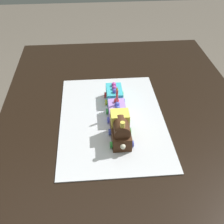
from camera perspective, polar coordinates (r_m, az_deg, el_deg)
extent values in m
plane|color=#6B6054|center=(1.72, 1.95, -20.55)|extent=(8.00, 8.00, 0.00)
cube|color=black|center=(1.17, 2.67, -1.16)|extent=(1.40, 1.00, 0.03)
cube|color=black|center=(1.99, 12.79, 2.48)|extent=(0.07, 0.07, 0.71)
cube|color=black|center=(1.93, -13.14, 1.23)|extent=(0.07, 0.07, 0.71)
cube|color=silver|center=(1.14, 0.00, -1.28)|extent=(0.60, 0.40, 0.00)
cube|color=#472816|center=(1.03, 1.69, -4.40)|extent=(0.12, 0.06, 0.05)
cylinder|color=#472816|center=(0.99, 1.84, -3.07)|extent=(0.08, 0.05, 0.05)
cube|color=#F4E04C|center=(1.03, 1.53, -1.15)|extent=(0.06, 0.06, 0.04)
cylinder|color=#F4E04C|center=(0.95, 2.06, -2.70)|extent=(0.02, 0.02, 0.03)
sphere|color=#F4EFCC|center=(0.97, 2.14, -6.71)|extent=(0.02, 0.02, 0.02)
cylinder|color=#4C59D8|center=(1.02, 3.92, -6.15)|extent=(0.02, 0.01, 0.02)
cylinder|color=green|center=(1.07, 3.41, -3.64)|extent=(0.02, 0.01, 0.02)
cylinder|color=green|center=(1.01, -0.15, -6.40)|extent=(0.02, 0.01, 0.02)
cylinder|color=#4C59D8|center=(1.06, -0.46, -3.86)|extent=(0.02, 0.01, 0.02)
cube|color=#AD84E0|center=(1.13, 0.98, 0.08)|extent=(0.10, 0.06, 0.06)
cylinder|color=green|center=(1.12, 2.94, -1.37)|extent=(0.02, 0.01, 0.02)
cylinder|color=orange|center=(1.16, 2.61, 0.30)|extent=(0.02, 0.01, 0.02)
cylinder|color=#4C59D8|center=(1.11, -0.73, -1.56)|extent=(0.02, 0.01, 0.02)
cylinder|color=green|center=(1.16, -0.93, 0.13)|extent=(0.02, 0.01, 0.02)
sphere|color=red|center=(1.13, 0.88, 2.22)|extent=(0.02, 0.02, 0.02)
sphere|color=#4C59D8|center=(1.11, 1.00, 1.48)|extent=(0.02, 0.02, 0.02)
sphere|color=#4C59D8|center=(1.09, 1.13, 0.72)|extent=(0.02, 0.02, 0.02)
cube|color=#38B7C6|center=(1.22, 0.44, 3.38)|extent=(0.10, 0.06, 0.06)
cylinder|color=#4C59D8|center=(1.21, 2.25, 2.07)|extent=(0.02, 0.01, 0.02)
cylinder|color=green|center=(1.26, 1.96, 3.50)|extent=(0.02, 0.01, 0.02)
cylinder|color=yellow|center=(1.21, -1.15, 1.91)|extent=(0.02, 0.01, 0.02)
cylinder|color=red|center=(1.25, -1.32, 3.35)|extent=(0.02, 0.01, 0.02)
sphere|color=#D84CB2|center=(1.23, 0.34, 5.35)|extent=(0.02, 0.02, 0.02)
sphere|color=#4C59D8|center=(1.18, 0.56, 4.08)|extent=(0.02, 0.02, 0.02)
sphere|color=#D84CB2|center=(1.21, 0.45, 4.73)|extent=(0.02, 0.02, 0.02)
cylinder|color=#F24C59|center=(1.09, 0.98, 3.23)|extent=(0.01, 0.01, 0.05)
cone|color=yellow|center=(1.08, 1.00, 4.64)|extent=(0.01, 0.01, 0.01)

